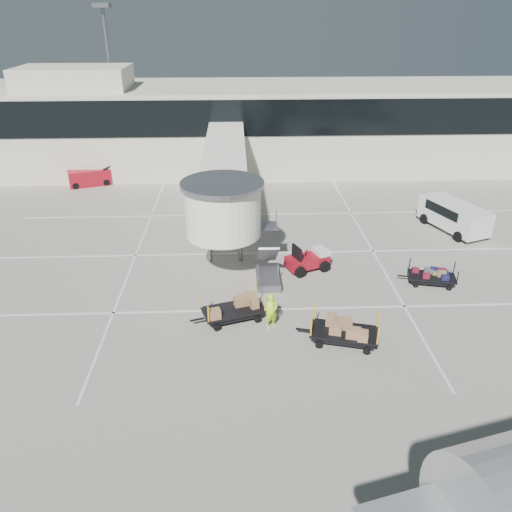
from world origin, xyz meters
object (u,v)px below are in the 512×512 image
object	(u,v)px
belt_loader	(90,177)
baggage_tug	(308,260)
minivan	(453,214)
box_cart_far	(232,311)
ground_worker	(271,311)
box_cart_near	(341,332)
suitcase_cart	(432,277)

from	to	relation	value
belt_loader	baggage_tug	bearing A→B (deg)	-63.92
minivan	belt_loader	size ratio (longest dim) A/B	1.37
box_cart_far	ground_worker	size ratio (longest dim) A/B	2.05
box_cart_near	minivan	size ratio (longest dim) A/B	0.71
suitcase_cart	belt_loader	world-z (taller)	belt_loader
ground_worker	belt_loader	size ratio (longest dim) A/B	0.46
ground_worker	belt_loader	world-z (taller)	ground_worker
suitcase_cart	ground_worker	world-z (taller)	ground_worker
box_cart_near	baggage_tug	bearing A→B (deg)	108.94
suitcase_cart	baggage_tug	bearing A→B (deg)	176.14
baggage_tug	ground_worker	distance (m)	6.83
box_cart_near	ground_worker	world-z (taller)	ground_worker
box_cart_near	box_cart_far	xyz separation A→B (m)	(-5.34, 2.19, -0.03)
box_cart_far	ground_worker	xyz separation A→B (m)	(2.03, -0.72, 0.39)
box_cart_near	box_cart_far	bearing A→B (deg)	172.53
suitcase_cart	box_cart_far	bearing A→B (deg)	-151.11
ground_worker	suitcase_cart	bearing A→B (deg)	-0.87
baggage_tug	belt_loader	size ratio (longest dim) A/B	0.70
baggage_tug	minivan	world-z (taller)	minivan
ground_worker	belt_loader	bearing A→B (deg)	99.52
suitcase_cart	belt_loader	size ratio (longest dim) A/B	0.80
minivan	box_cart_far	bearing A→B (deg)	-165.46
suitcase_cart	minivan	world-z (taller)	minivan
suitcase_cart	box_cart_far	world-z (taller)	box_cart_far
baggage_tug	ground_worker	bearing A→B (deg)	-136.11
minivan	suitcase_cart	bearing A→B (deg)	-138.90
box_cart_far	minivan	size ratio (longest dim) A/B	0.69
suitcase_cart	ground_worker	distance (m)	10.67
box_cart_near	belt_loader	distance (m)	31.20
suitcase_cart	box_cart_far	size ratio (longest dim) A/B	0.85
box_cart_far	minivan	distance (m)	19.87
ground_worker	minivan	distance (m)	18.69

